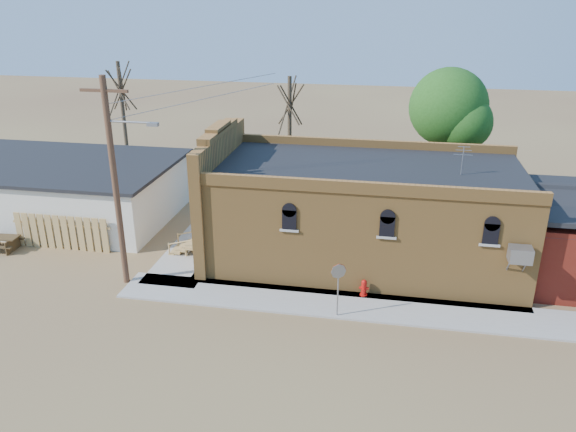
% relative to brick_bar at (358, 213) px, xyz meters
% --- Properties ---
extents(ground, '(120.00, 120.00, 0.00)m').
position_rel_brick_bar_xyz_m(ground, '(-1.64, -5.49, -2.34)').
color(ground, brown).
rests_on(ground, ground).
extents(sidewalk_south, '(19.00, 2.20, 0.08)m').
position_rel_brick_bar_xyz_m(sidewalk_south, '(-0.14, -4.59, -2.30)').
color(sidewalk_south, '#9E9991').
rests_on(sidewalk_south, ground).
extents(sidewalk_west, '(2.60, 10.00, 0.08)m').
position_rel_brick_bar_xyz_m(sidewalk_west, '(-7.94, 0.51, -2.30)').
color(sidewalk_west, '#9E9991').
rests_on(sidewalk_west, ground).
extents(brick_bar, '(16.40, 7.97, 6.30)m').
position_rel_brick_bar_xyz_m(brick_bar, '(0.00, 0.00, 0.00)').
color(brick_bar, '#B07635').
rests_on(brick_bar, ground).
extents(storage_building, '(20.40, 8.40, 3.17)m').
position_rel_brick_bar_xyz_m(storage_building, '(-20.64, 2.51, -0.74)').
color(storage_building, beige).
rests_on(storage_building, ground).
extents(wood_fence, '(5.20, 0.10, 1.80)m').
position_rel_brick_bar_xyz_m(wood_fence, '(-14.44, -1.69, -1.44)').
color(wood_fence, tan).
rests_on(wood_fence, ground).
extents(utility_pole, '(3.12, 0.26, 9.00)m').
position_rel_brick_bar_xyz_m(utility_pole, '(-9.79, -4.29, 2.43)').
color(utility_pole, '#4A2F1D').
rests_on(utility_pole, ground).
extents(tree_bare_near, '(2.80, 2.80, 7.65)m').
position_rel_brick_bar_xyz_m(tree_bare_near, '(-4.64, 7.51, 3.62)').
color(tree_bare_near, brown).
rests_on(tree_bare_near, ground).
extents(tree_bare_far, '(2.80, 2.80, 8.16)m').
position_rel_brick_bar_xyz_m(tree_bare_far, '(-15.64, 8.51, 4.02)').
color(tree_bare_far, brown).
rests_on(tree_bare_far, ground).
extents(tree_leafy, '(4.40, 4.40, 8.15)m').
position_rel_brick_bar_xyz_m(tree_leafy, '(4.36, 8.01, 3.59)').
color(tree_leafy, brown).
rests_on(tree_leafy, ground).
extents(fire_hydrant, '(0.41, 0.37, 0.73)m').
position_rel_brick_bar_xyz_m(fire_hydrant, '(0.58, -3.74, -1.90)').
color(fire_hydrant, '#B50F0A').
rests_on(fire_hydrant, sidewalk_south).
extents(stop_sign, '(0.57, 0.32, 2.25)m').
position_rel_brick_bar_xyz_m(stop_sign, '(-0.36, -5.49, -0.53)').
color(stop_sign, gray).
rests_on(stop_sign, sidewalk_south).
extents(trash_barrel, '(0.57, 0.57, 0.82)m').
position_rel_brick_bar_xyz_m(trash_barrel, '(-6.94, -1.10, -1.85)').
color(trash_barrel, navy).
rests_on(trash_barrel, sidewalk_west).
extents(picnic_table, '(1.77, 1.38, 0.71)m').
position_rel_brick_bar_xyz_m(picnic_table, '(-17.40, -2.29, -1.88)').
color(picnic_table, '#47341C').
rests_on(picnic_table, ground).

